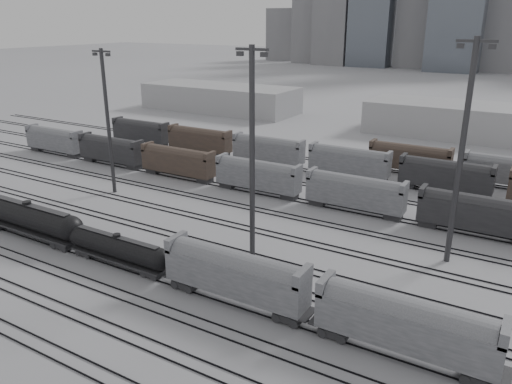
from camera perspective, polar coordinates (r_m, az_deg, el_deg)
The scene contains 13 objects.
ground at distance 55.48m, azimuth -8.68°, elevation -11.05°, with size 900.00×900.00×0.00m, color #B7B7BC.
tracks at distance 68.27m, azimuth 0.58°, elevation -4.72°, with size 220.00×71.50×0.16m.
tank_car_a at distance 72.94m, azimuth -24.50°, elevation -2.64°, with size 19.45×3.24×4.81m.
tank_car_b at distance 61.27m, azimuth -15.50°, elevation -6.18°, with size 15.48×2.58×3.83m.
hopper_car_a at distance 51.07m, azimuth -2.40°, elevation -9.18°, with size 15.76×3.13×5.64m.
hopper_car_b at distance 45.36m, azimuth 16.77°, elevation -14.10°, with size 15.56×3.09×5.56m.
light_mast_b at distance 84.69m, azimuth -16.59°, elevation 7.99°, with size 3.76×0.60×23.50m.
light_mast_c at distance 57.45m, azimuth -0.45°, elevation 4.67°, with size 4.02×0.64×25.15m.
light_mast_d at distance 60.66m, azimuth 22.46°, elevation 4.46°, with size 4.17×0.67×26.07m.
bg_string_near at distance 76.56m, azimuth 11.26°, elevation -0.22°, with size 151.00×3.00×5.60m.
bg_string_mid at distance 89.16m, azimuth 20.84°, elevation 1.64°, with size 151.00×3.00×5.60m.
warehouse_left at distance 161.84m, azimuth -4.16°, elevation 10.67°, with size 50.00×18.00×8.00m, color #AEAEB1.
warehouse_mid at distance 135.38m, azimuth 21.30°, elevation 7.76°, with size 40.00×18.00×8.00m, color #AEAEB1.
Camera 1 is at (31.18, -36.60, 27.68)m, focal length 35.00 mm.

